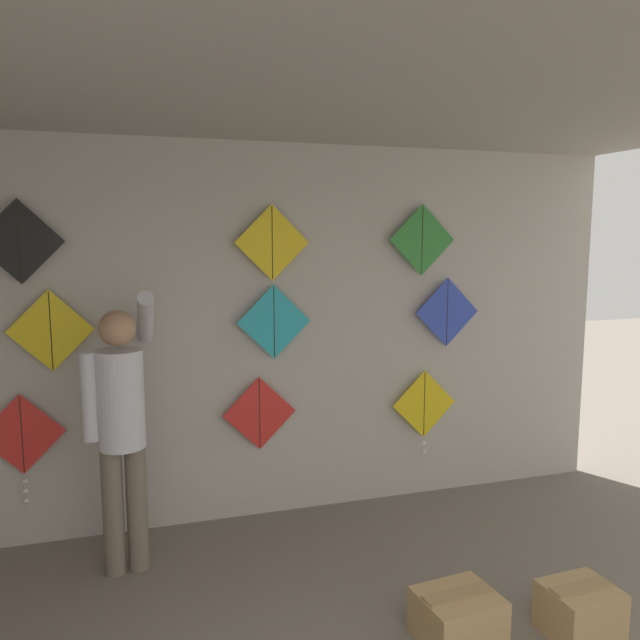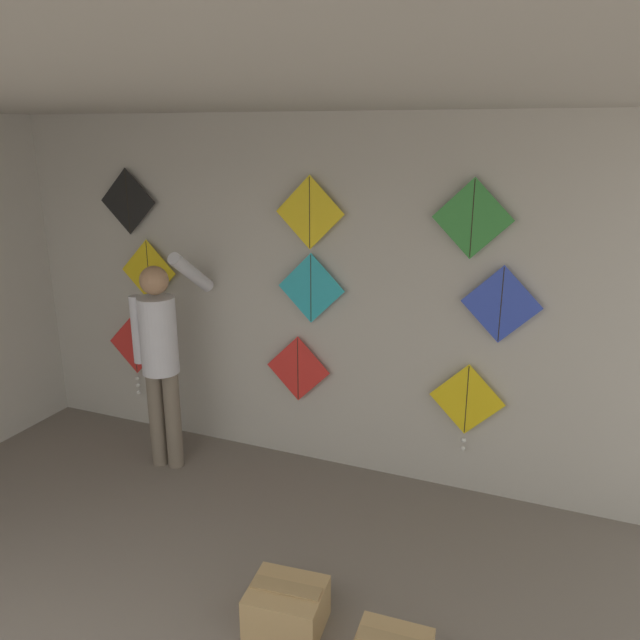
{
  "view_description": "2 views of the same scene",
  "coord_description": "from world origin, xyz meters",
  "px_view_note": "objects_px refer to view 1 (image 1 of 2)",
  "views": [
    {
      "loc": [
        -0.88,
        -0.67,
        2.14
      ],
      "look_at": [
        0.42,
        3.53,
        1.53
      ],
      "focal_mm": 35.0,
      "sensor_mm": 36.0,
      "label": 1
    },
    {
      "loc": [
        1.97,
        -0.53,
        2.67
      ],
      "look_at": [
        0.31,
        3.53,
        1.33
      ],
      "focal_mm": 35.0,
      "sensor_mm": 36.0,
      "label": 2
    }
  ],
  "objects_px": {
    "shopkeeper": "(121,417)",
    "kite_8": "(422,240)",
    "kite_2": "(424,407)",
    "kite_3": "(51,331)",
    "kite_5": "(447,312)",
    "kite_1": "(260,413)",
    "kite_7": "(272,243)",
    "cardboard_box_spare": "(580,611)",
    "kite_6": "(19,242)",
    "kite_0": "(22,440)",
    "kite_4": "(274,322)",
    "cardboard_box": "(458,617)"
  },
  "relations": [
    {
      "from": "shopkeeper",
      "to": "kite_8",
      "type": "height_order",
      "value": "kite_8"
    },
    {
      "from": "kite_2",
      "to": "kite_3",
      "type": "xyz_separation_m",
      "value": [
        -2.76,
        0.0,
        0.75
      ]
    },
    {
      "from": "kite_5",
      "to": "kite_8",
      "type": "relative_size",
      "value": 1.0
    },
    {
      "from": "kite_1",
      "to": "kite_7",
      "type": "relative_size",
      "value": 1.0
    },
    {
      "from": "kite_2",
      "to": "kite_5",
      "type": "height_order",
      "value": "kite_5"
    },
    {
      "from": "cardboard_box_spare",
      "to": "kite_7",
      "type": "relative_size",
      "value": 0.7
    },
    {
      "from": "shopkeeper",
      "to": "kite_6",
      "type": "xyz_separation_m",
      "value": [
        -0.58,
        0.48,
        1.08
      ]
    },
    {
      "from": "kite_0",
      "to": "kite_7",
      "type": "xyz_separation_m",
      "value": [
        1.73,
        0.0,
        1.31
      ]
    },
    {
      "from": "kite_0",
      "to": "kite_2",
      "type": "bearing_deg",
      "value": 0.01
    },
    {
      "from": "kite_7",
      "to": "cardboard_box_spare",
      "type": "bearing_deg",
      "value": -56.69
    },
    {
      "from": "kite_5",
      "to": "kite_8",
      "type": "bearing_deg",
      "value": 180.0
    },
    {
      "from": "kite_3",
      "to": "kite_2",
      "type": "bearing_deg",
      "value": -0.01
    },
    {
      "from": "shopkeeper",
      "to": "kite_4",
      "type": "relative_size",
      "value": 3.24
    },
    {
      "from": "cardboard_box_spare",
      "to": "kite_8",
      "type": "height_order",
      "value": "kite_8"
    },
    {
      "from": "kite_5",
      "to": "kite_8",
      "type": "xyz_separation_m",
      "value": [
        -0.24,
        0.0,
        0.58
      ]
    },
    {
      "from": "kite_3",
      "to": "kite_4",
      "type": "distance_m",
      "value": 1.52
    },
    {
      "from": "cardboard_box",
      "to": "kite_8",
      "type": "height_order",
      "value": "kite_8"
    },
    {
      "from": "kite_5",
      "to": "cardboard_box_spare",
      "type": "bearing_deg",
      "value": -95.74
    },
    {
      "from": "shopkeeper",
      "to": "kite_7",
      "type": "relative_size",
      "value": 3.24
    },
    {
      "from": "kite_2",
      "to": "kite_6",
      "type": "distance_m",
      "value": 3.21
    },
    {
      "from": "shopkeeper",
      "to": "kite_1",
      "type": "relative_size",
      "value": 3.24
    },
    {
      "from": "kite_3",
      "to": "kite_7",
      "type": "height_order",
      "value": "kite_7"
    },
    {
      "from": "kite_1",
      "to": "kite_3",
      "type": "relative_size",
      "value": 1.0
    },
    {
      "from": "kite_6",
      "to": "kite_2",
      "type": "bearing_deg",
      "value": -0.01
    },
    {
      "from": "cardboard_box_spare",
      "to": "kite_1",
      "type": "height_order",
      "value": "kite_1"
    },
    {
      "from": "kite_2",
      "to": "kite_5",
      "type": "bearing_deg",
      "value": 0.21
    },
    {
      "from": "cardboard_box",
      "to": "kite_2",
      "type": "relative_size",
      "value": 0.64
    },
    {
      "from": "cardboard_box",
      "to": "kite_7",
      "type": "distance_m",
      "value": 2.68
    },
    {
      "from": "kite_0",
      "to": "cardboard_box_spare",
      "type": "bearing_deg",
      "value": -32.44
    },
    {
      "from": "cardboard_box_spare",
      "to": "kite_6",
      "type": "xyz_separation_m",
      "value": [
        -2.91,
        1.89,
        1.96
      ]
    },
    {
      "from": "kite_7",
      "to": "kite_5",
      "type": "bearing_deg",
      "value": 0.0
    },
    {
      "from": "cardboard_box_spare",
      "to": "kite_2",
      "type": "relative_size",
      "value": 0.56
    },
    {
      "from": "kite_4",
      "to": "kite_5",
      "type": "height_order",
      "value": "kite_5"
    },
    {
      "from": "kite_6",
      "to": "kite_1",
      "type": "bearing_deg",
      "value": 0.0
    },
    {
      "from": "kite_4",
      "to": "kite_1",
      "type": "bearing_deg",
      "value": 180.0
    },
    {
      "from": "kite_8",
      "to": "kite_7",
      "type": "bearing_deg",
      "value": 180.0
    },
    {
      "from": "kite_0",
      "to": "kite_1",
      "type": "relative_size",
      "value": 1.38
    },
    {
      "from": "kite_2",
      "to": "kite_6",
      "type": "relative_size",
      "value": 1.25
    },
    {
      "from": "kite_0",
      "to": "kite_7",
      "type": "bearing_deg",
      "value": 0.03
    },
    {
      "from": "cardboard_box_spare",
      "to": "kite_3",
      "type": "bearing_deg",
      "value": 145.55
    },
    {
      "from": "cardboard_box",
      "to": "cardboard_box_spare",
      "type": "height_order",
      "value": "cardboard_box_spare"
    },
    {
      "from": "kite_2",
      "to": "kite_7",
      "type": "xyz_separation_m",
      "value": [
        -1.25,
        0.0,
        1.33
      ]
    },
    {
      "from": "kite_5",
      "to": "kite_6",
      "type": "relative_size",
      "value": 1.0
    },
    {
      "from": "shopkeeper",
      "to": "kite_0",
      "type": "height_order",
      "value": "shopkeeper"
    },
    {
      "from": "shopkeeper",
      "to": "kite_7",
      "type": "height_order",
      "value": "kite_7"
    },
    {
      "from": "kite_3",
      "to": "kite_5",
      "type": "xyz_separation_m",
      "value": [
        2.94,
        0.0,
        0.01
      ]
    },
    {
      "from": "kite_0",
      "to": "kite_5",
      "type": "xyz_separation_m",
      "value": [
        3.16,
        0.0,
        0.75
      ]
    },
    {
      "from": "kite_4",
      "to": "kite_6",
      "type": "xyz_separation_m",
      "value": [
        -1.67,
        0.0,
        0.59
      ]
    },
    {
      "from": "kite_6",
      "to": "shopkeeper",
      "type": "bearing_deg",
      "value": -39.39
    },
    {
      "from": "kite_1",
      "to": "kite_5",
      "type": "distance_m",
      "value": 1.69
    }
  ]
}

